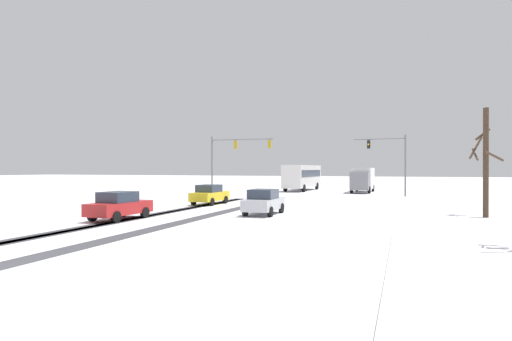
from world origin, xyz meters
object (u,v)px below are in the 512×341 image
object	(u,v)px
box_truck_delivery	(363,179)
car_yellow_cab_lead	(210,194)
traffic_signal_far_right	(391,155)
car_red_third	(119,206)
car_silver_second	(264,202)
bare_tree_sidewalk_mid	(485,161)
traffic_signal_far_left	(233,153)
bus_oncoming	(302,176)

from	to	relation	value
box_truck_delivery	car_yellow_cab_lead	bearing A→B (deg)	-114.88
traffic_signal_far_right	car_red_third	world-z (taller)	traffic_signal_far_right
car_silver_second	bare_tree_sidewalk_mid	distance (m)	13.63
traffic_signal_far_right	bare_tree_sidewalk_mid	bearing A→B (deg)	-72.47
bare_tree_sidewalk_mid	car_silver_second	bearing A→B (deg)	-168.06
car_silver_second	car_red_third	distance (m)	8.82
traffic_signal_far_left	box_truck_delivery	world-z (taller)	traffic_signal_far_left
traffic_signal_far_right	box_truck_delivery	bearing A→B (deg)	118.43
traffic_signal_far_left	box_truck_delivery	size ratio (longest dim) A/B	0.96
traffic_signal_far_right	bus_oncoming	xyz separation A→B (m)	(-11.52, 8.49, -2.40)
traffic_signal_far_right	box_truck_delivery	size ratio (longest dim) A/B	0.87
car_yellow_cab_lead	bus_oncoming	distance (m)	24.35
traffic_signal_far_left	car_red_third	distance (m)	23.39
traffic_signal_far_right	bare_tree_sidewalk_mid	distance (m)	19.78
traffic_signal_far_right	car_yellow_cab_lead	xyz separation A→B (m)	(-13.74, -15.73, -3.57)
traffic_signal_far_right	car_red_third	distance (m)	30.66
car_silver_second	car_red_third	size ratio (longest dim) A/B	0.98
traffic_signal_far_right	car_red_third	bearing A→B (deg)	-117.68
car_yellow_cab_lead	bare_tree_sidewalk_mid	size ratio (longest dim) A/B	0.63
car_yellow_cab_lead	box_truck_delivery	bearing A→B (deg)	65.12
car_red_third	bus_oncoming	xyz separation A→B (m)	(2.63, 35.46, 1.18)
car_yellow_cab_lead	bus_oncoming	size ratio (longest dim) A/B	0.37
car_yellow_cab_lead	bare_tree_sidewalk_mid	distance (m)	20.10
traffic_signal_far_left	car_yellow_cab_lead	xyz separation A→B (m)	(2.72, -11.72, -3.87)
bus_oncoming	bare_tree_sidewalk_mid	world-z (taller)	bare_tree_sidewalk_mid
car_red_third	bare_tree_sidewalk_mid	xyz separation A→B (m)	(20.10, 8.13, 2.58)
traffic_signal_far_right	bare_tree_sidewalk_mid	xyz separation A→B (m)	(5.95, -18.84, -0.99)
traffic_signal_far_left	traffic_signal_far_right	size ratio (longest dim) A/B	1.10
car_red_third	box_truck_delivery	distance (m)	35.06
traffic_signal_far_right	bus_oncoming	bearing A→B (deg)	143.61
traffic_signal_far_left	car_silver_second	world-z (taller)	traffic_signal_far_left
traffic_signal_far_left	car_silver_second	distance (m)	20.28
bus_oncoming	car_yellow_cab_lead	bearing A→B (deg)	-95.24
car_red_third	bus_oncoming	bearing A→B (deg)	85.76
box_truck_delivery	bare_tree_sidewalk_mid	size ratio (longest dim) A/B	1.13
bus_oncoming	car_red_third	bearing A→B (deg)	-94.24
traffic_signal_far_left	box_truck_delivery	distance (m)	16.93
car_silver_second	box_truck_delivery	xyz separation A→B (m)	(3.68, 28.02, 0.82)
car_silver_second	bus_oncoming	world-z (taller)	bus_oncoming
car_red_third	bare_tree_sidewalk_mid	world-z (taller)	bare_tree_sidewalk_mid
car_yellow_cab_lead	bare_tree_sidewalk_mid	xyz separation A→B (m)	(19.69, -3.11, 2.58)
car_silver_second	bare_tree_sidewalk_mid	bearing A→B (deg)	11.94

